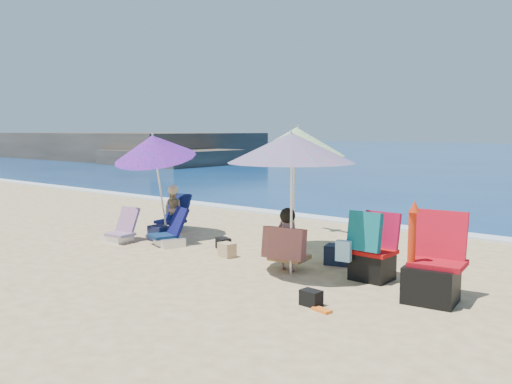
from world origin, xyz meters
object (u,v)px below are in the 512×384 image
Objects in this scene: chair_rainbow at (121,233)px; camp_chair_left at (433,275)px; chair_navy at (170,235)px; person_center at (287,241)px; umbrella_turquoise at (291,148)px; umbrella_blue at (154,147)px; furled_umbrella at (412,247)px; camp_chair_right at (371,255)px; person_left at (174,209)px; umbrella_striped at (296,142)px.

chair_rainbow is 0.58× the size of camp_chair_left.
chair_navy is 2.75m from person_center.
person_center is (-0.17, 0.14, -1.38)m from umbrella_turquoise.
furled_umbrella is at bearing -7.25° from umbrella_blue.
furled_umbrella is at bearing -6.48° from person_center.
umbrella_turquoise is at bearing -39.54° from person_center.
umbrella_blue reaches higher than camp_chair_right.
camp_chair_left is 1.14× the size of person_left.
umbrella_striped reaches higher than camp_chair_left.
umbrella_blue is at bearing 170.54° from umbrella_turquoise.
furled_umbrella is at bearing -26.24° from umbrella_striped.
umbrella_blue is (-3.67, 0.61, -0.07)m from umbrella_turquoise.
umbrella_blue reaches higher than umbrella_striped.
umbrella_blue reaches higher than camp_chair_left.
umbrella_striped is at bearing 22.32° from chair_navy.
umbrella_blue reaches higher than furled_umbrella.
chair_navy is 1.60m from person_left.
umbrella_striped is 2.45m from camp_chair_right.
furled_umbrella is 1.26× the size of camp_chair_right.
chair_rainbow is 3.73m from person_center.
chair_rainbow is at bearing 179.72° from furled_umbrella.
camp_chair_left is 2.24m from person_center.
camp_chair_left is (0.20, 0.19, -0.36)m from furled_umbrella.
person_left is at bearing 160.63° from umbrella_turquoise.
chair_navy is at bearing 176.59° from person_center.
furled_umbrella is at bearing -136.54° from camp_chair_left.
umbrella_striped is 2.19× the size of camp_chair_right.
umbrella_blue is at bearing 157.98° from chair_navy.
umbrella_turquoise is 2.20× the size of person_left.
umbrella_turquoise is at bearing -9.46° from umbrella_blue.
person_left is at bearing 176.09° from umbrella_striped.
umbrella_turquoise reaches higher than person_left.
chair_rainbow is 4.94m from camp_chair_right.
chair_navy is (-4.77, 0.39, -0.51)m from furled_umbrella.
chair_navy is 4.98m from camp_chair_left.
camp_chair_left is 1.10× the size of camp_chair_right.
umbrella_blue reaches higher than person_center.
chair_navy is at bearing -157.68° from umbrella_striped.
umbrella_turquoise is 4.22m from chair_rainbow.
person_left is at bearing 161.68° from person_center.
chair_navy is (-2.90, 0.30, -1.66)m from umbrella_turquoise.
umbrella_striped is 1.01× the size of umbrella_blue.
umbrella_striped is at bearing 158.45° from camp_chair_right.
person_center is (-2.24, 0.04, 0.13)m from camp_chair_left.
camp_chair_right is (1.03, 0.49, -1.48)m from umbrella_turquoise.
chair_rainbow is (-3.14, -1.25, -1.74)m from umbrella_striped.
chair_navy is (0.77, -0.31, -1.59)m from umbrella_blue.
camp_chair_right reaches higher than person_center.
camp_chair_right is at bearing -1.47° from umbrella_blue.
chair_rainbow is at bearing -173.54° from camp_chair_right.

